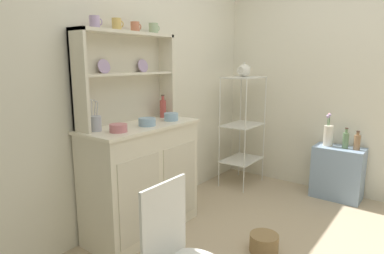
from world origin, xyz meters
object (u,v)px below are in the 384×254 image
at_px(vinegar_bottle, 357,142).
at_px(oil_bottle, 346,140).
at_px(side_shelf_blue, 338,173).
at_px(cup_lilac_0, 95,22).
at_px(wire_chair, 177,254).
at_px(floor_basket, 264,243).
at_px(hutch_shelf_unit, 124,71).
at_px(utensil_jar, 96,123).
at_px(jam_bottle, 163,108).
at_px(flower_vase, 328,135).
at_px(hutch_cabinet, 142,178).
at_px(porcelain_teapot, 244,70).
at_px(bowl_mixing_large, 118,128).
at_px(bakers_rack, 243,120).

bearing_deg(vinegar_bottle, oil_bottle, 90.00).
height_order(side_shelf_blue, cup_lilac_0, cup_lilac_0).
relative_size(wire_chair, floor_basket, 3.96).
relative_size(side_shelf_blue, vinegar_bottle, 2.81).
xyz_separation_m(hutch_shelf_unit, vinegar_bottle, (1.69, -1.44, -0.70)).
relative_size(side_shelf_blue, utensil_jar, 2.33).
height_order(cup_lilac_0, jam_bottle, cup_lilac_0).
xyz_separation_m(wire_chair, flower_vase, (2.43, -0.02, 0.14)).
bearing_deg(utensil_jar, oil_bottle, -31.21).
bearing_deg(side_shelf_blue, cup_lilac_0, 147.95).
relative_size(hutch_cabinet, porcelain_teapot, 4.34).
height_order(bowl_mixing_large, oil_bottle, bowl_mixing_large).
bearing_deg(utensil_jar, bakers_rack, -6.44).
height_order(floor_basket, flower_vase, flower_vase).
bearing_deg(hutch_cabinet, wire_chair, -127.06).
bearing_deg(hutch_shelf_unit, cup_lilac_0, -171.95).
bearing_deg(oil_bottle, bakers_rack, 102.52).
bearing_deg(cup_lilac_0, hutch_cabinet, -22.76).
bearing_deg(utensil_jar, hutch_cabinet, -12.16).
xyz_separation_m(hutch_cabinet, wire_chair, (-0.74, -0.98, 0.05)).
distance_m(bakers_rack, side_shelf_blue, 1.13).
relative_size(side_shelf_blue, flower_vase, 1.58).
relative_size(porcelain_teapot, flower_vase, 0.67).
bearing_deg(bowl_mixing_large, jam_bottle, 13.72).
distance_m(floor_basket, utensil_jar, 1.52).
relative_size(bakers_rack, flower_vase, 3.62).
bearing_deg(vinegar_bottle, jam_bottle, 134.30).
distance_m(hutch_cabinet, floor_basket, 1.08).
relative_size(jam_bottle, oil_bottle, 0.97).
distance_m(hutch_cabinet, oil_bottle, 2.06).
bearing_deg(cup_lilac_0, hutch_shelf_unit, 8.05).
bearing_deg(side_shelf_blue, bakers_rack, 103.11).
distance_m(bowl_mixing_large, jam_bottle, 0.68).
height_order(jam_bottle, utensil_jar, utensil_jar).
distance_m(wire_chair, flower_vase, 2.43).
relative_size(bowl_mixing_large, utensil_jar, 0.54).
relative_size(bakers_rack, cup_lilac_0, 14.16).
xyz_separation_m(jam_bottle, vinegar_bottle, (1.33, -1.36, -0.37)).
xyz_separation_m(hutch_cabinet, hutch_shelf_unit, (0.00, 0.16, 0.86)).
distance_m(floor_basket, porcelain_teapot, 1.87).
relative_size(hutch_shelf_unit, floor_basket, 4.30).
bearing_deg(hutch_cabinet, floor_basket, -71.87).
bearing_deg(bowl_mixing_large, oil_bottle, -28.92).
distance_m(bowl_mixing_large, porcelain_teapot, 1.79).
bearing_deg(flower_vase, cup_lilac_0, 150.51).
xyz_separation_m(utensil_jar, flower_vase, (2.06, -1.08, -0.31)).
bearing_deg(bowl_mixing_large, floor_basket, -55.62).
bearing_deg(oil_bottle, vinegar_bottle, -90.00).
relative_size(utensil_jar, oil_bottle, 1.10).
distance_m(hutch_shelf_unit, jam_bottle, 0.50).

